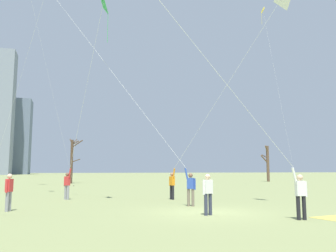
{
  "coord_description": "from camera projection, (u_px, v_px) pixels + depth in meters",
  "views": [
    {
      "loc": [
        -5.67,
        -14.03,
        1.79
      ],
      "look_at": [
        0.0,
        6.0,
        4.39
      ],
      "focal_mm": 37.62,
      "sensor_mm": 36.0,
      "label": 1
    }
  ],
  "objects": [
    {
      "name": "bare_tree_right_of_center",
      "position": [
        267.0,
        163.0,
        54.02
      ],
      "size": [
        1.57,
        1.0,
        5.51
      ],
      "color": "brown",
      "rests_on": "ground"
    },
    {
      "name": "skyline_tall_tower",
      "position": [
        19.0,
        137.0,
        144.12
      ],
      "size": [
        8.86,
        10.36,
        30.53
      ],
      "color": "slate",
      "rests_on": "ground"
    },
    {
      "name": "distant_kite_drifting_right_yellow",
      "position": [
        266.0,
        26.0,
        37.93
      ],
      "size": [
        1.26,
        3.81,
        19.61
      ],
      "color": "yellow",
      "rests_on": "ground"
    },
    {
      "name": "kite_flyer_midfield_center_white",
      "position": [
        196.0,
        144.0,
        20.53
      ],
      "size": [
        4.65,
        7.03,
        11.32
      ],
      "color": "black",
      "rests_on": "ground"
    },
    {
      "name": "skyline_slender_spire",
      "position": [
        2.0,
        112.0,
        129.38
      ],
      "size": [
        7.71,
        8.44,
        45.95
      ],
      "color": "gray",
      "rests_on": "ground"
    },
    {
      "name": "ground_plane",
      "position": [
        207.0,
        213.0,
        14.71
      ],
      "size": [
        400.0,
        400.0,
        0.0
      ],
      "primitive_type": "plane",
      "color": "#848E56"
    },
    {
      "name": "bystander_strolling_midfield",
      "position": [
        9.0,
        190.0,
        15.29
      ],
      "size": [
        0.31,
        0.48,
        1.62
      ],
      "color": "gray",
      "rests_on": "ground"
    },
    {
      "name": "bystander_watching_nearby",
      "position": [
        208.0,
        192.0,
        13.99
      ],
      "size": [
        0.49,
        0.29,
        1.62
      ],
      "color": "#33384C",
      "rests_on": "ground"
    },
    {
      "name": "kite_flyer_foreground_left_orange",
      "position": [
        217.0,
        86.0,
        11.75
      ],
      "size": [
        13.96,
        2.39,
        15.4
      ],
      "color": "black",
      "rests_on": "ground"
    },
    {
      "name": "bare_tree_far_right_edge",
      "position": [
        72.0,
        158.0,
        46.89
      ],
      "size": [
        1.76,
        1.93,
        6.0
      ],
      "color": "#4C3828",
      "rests_on": "ground"
    },
    {
      "name": "kite_flyer_far_back_green",
      "position": [
        74.0,
        150.0,
        20.95
      ],
      "size": [
        2.08,
        4.55,
        11.61
      ],
      "color": "gray",
      "rests_on": "ground"
    },
    {
      "name": "kite_flyer_midfield_right_purple",
      "position": [
        161.0,
        147.0,
        18.44
      ],
      "size": [
        9.16,
        8.65,
        16.16
      ],
      "color": "#726656",
      "rests_on": "ground"
    }
  ]
}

